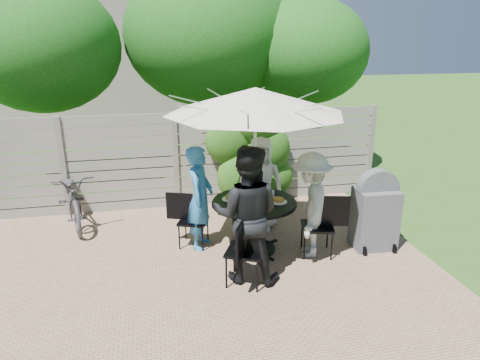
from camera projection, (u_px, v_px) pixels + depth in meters
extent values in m
plane|color=#2E5019|center=(195.00, 291.00, 5.57)|extent=(60.00, 60.00, 0.00)
cube|color=#957356|center=(191.00, 271.00, 6.03)|extent=(7.00, 6.00, 0.02)
cube|color=gray|center=(176.00, 161.00, 8.06)|extent=(8.00, 0.10, 1.85)
ellipsoid|color=#225613|center=(250.00, 160.00, 8.21)|extent=(1.20, 0.70, 1.80)
cube|color=gray|center=(157.00, 55.00, 15.90)|extent=(10.00, 6.00, 5.00)
ellipsoid|color=#114710|center=(41.00, 46.00, 8.76)|extent=(3.20, 3.20, 2.72)
ellipsoid|color=#114710|center=(207.00, 35.00, 9.86)|extent=(3.80, 3.80, 3.23)
ellipsoid|color=#114710|center=(307.00, 52.00, 9.76)|extent=(2.80, 2.80, 2.38)
cylinder|color=black|center=(254.00, 202.00, 6.39)|extent=(1.62, 1.62, 0.03)
cylinder|color=black|center=(254.00, 226.00, 6.52)|extent=(0.09, 0.09, 0.81)
cylinder|color=black|center=(254.00, 249.00, 6.64)|extent=(0.67, 0.67, 0.04)
cylinder|color=silver|center=(254.00, 178.00, 6.27)|extent=(0.05, 0.05, 2.36)
cone|color=beige|center=(255.00, 100.00, 5.91)|extent=(3.31, 3.31, 0.36)
cube|color=black|center=(261.00, 199.00, 7.38)|extent=(0.62, 0.62, 0.04)
cube|color=black|center=(263.00, 181.00, 7.52)|extent=(0.21, 0.45, 0.49)
imported|color=silver|center=(260.00, 184.00, 7.17)|extent=(0.92, 0.76, 1.61)
cube|color=black|center=(193.00, 221.00, 6.65)|extent=(0.55, 0.55, 0.03)
cube|color=black|center=(180.00, 206.00, 6.60)|extent=(0.41, 0.18, 0.43)
imported|color=#2A75B7|center=(200.00, 198.00, 6.51)|extent=(0.58, 0.69, 1.63)
cube|color=black|center=(245.00, 251.00, 5.60)|extent=(0.63, 0.63, 0.04)
cube|color=black|center=(241.00, 241.00, 5.30)|extent=(0.24, 0.44, 0.48)
imported|color=black|center=(247.00, 215.00, 5.57)|extent=(1.11, 0.99, 1.88)
cube|color=black|center=(317.00, 226.00, 6.36)|extent=(0.56, 0.56, 0.04)
cube|color=black|center=(334.00, 211.00, 6.28)|extent=(0.45, 0.14, 0.47)
imported|color=beige|center=(310.00, 205.00, 6.28)|extent=(0.92, 1.18, 1.60)
cylinder|color=white|center=(257.00, 192.00, 6.72)|extent=(0.26, 0.26, 0.01)
cylinder|color=olive|center=(257.00, 190.00, 6.71)|extent=(0.15, 0.15, 0.05)
cylinder|color=white|center=(230.00, 199.00, 6.44)|extent=(0.26, 0.26, 0.01)
cylinder|color=olive|center=(230.00, 197.00, 6.42)|extent=(0.15, 0.15, 0.05)
cylinder|color=white|center=(251.00, 209.00, 6.05)|extent=(0.26, 0.26, 0.01)
cylinder|color=olive|center=(251.00, 207.00, 6.04)|extent=(0.15, 0.15, 0.05)
cylinder|color=white|center=(278.00, 202.00, 6.33)|extent=(0.26, 0.26, 0.01)
cylinder|color=olive|center=(278.00, 200.00, 6.32)|extent=(0.15, 0.15, 0.05)
cylinder|color=silver|center=(250.00, 190.00, 6.62)|extent=(0.07, 0.07, 0.14)
cylinder|color=silver|center=(236.00, 198.00, 6.30)|extent=(0.07, 0.07, 0.14)
cylinder|color=silver|center=(259.00, 203.00, 6.11)|extent=(0.07, 0.07, 0.14)
cylinder|color=silver|center=(272.00, 195.00, 6.42)|extent=(0.07, 0.07, 0.14)
cylinder|color=#59280C|center=(251.00, 194.00, 6.42)|extent=(0.09, 0.09, 0.16)
cylinder|color=#C6B293|center=(262.00, 192.00, 6.56)|extent=(0.08, 0.08, 0.12)
imported|color=#333338|center=(73.00, 197.00, 7.46)|extent=(1.09, 1.98, 0.98)
cube|color=#57565B|center=(374.00, 219.00, 6.59)|extent=(0.65, 0.51, 0.96)
cylinder|color=#57565B|center=(377.00, 190.00, 6.43)|extent=(0.64, 0.23, 0.63)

